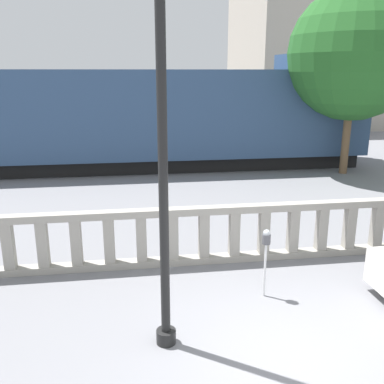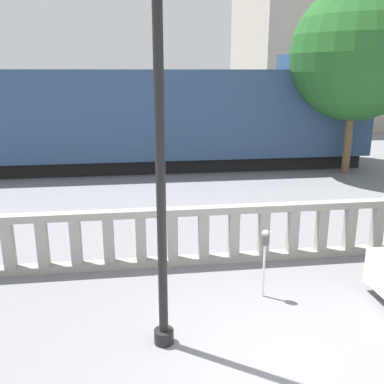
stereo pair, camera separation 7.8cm
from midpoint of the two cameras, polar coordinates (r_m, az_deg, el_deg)
name	(u,v)px [view 1 (the left image)]	position (r m, az deg, el deg)	size (l,w,h in m)	color
ground_plane	(290,361)	(6.28, 12.55, -21.18)	(160.00, 160.00, 0.00)	slate
balustrade	(234,234)	(8.68, 5.38, -5.55)	(12.13, 0.24, 1.18)	#9E998E
lamppost	(161,80)	(5.31, -4.55, 14.63)	(0.29, 0.29, 6.93)	black
parking_meter	(266,245)	(7.29, 9.54, -6.99)	(0.14, 0.14, 1.22)	silver
train_near	(46,119)	(17.31, -19.05, 9.16)	(25.08, 3.12, 4.40)	black
building_block	(309,38)	(33.00, 15.22, 19.22)	(9.38, 9.83, 11.99)	#ADA393
tree_left	(354,54)	(16.86, 20.70, 16.82)	(4.69, 4.69, 6.67)	brown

